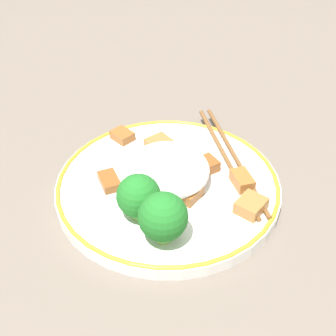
% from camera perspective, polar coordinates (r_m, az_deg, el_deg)
% --- Properties ---
extents(ground_plane, '(3.00, 3.00, 0.00)m').
position_cam_1_polar(ground_plane, '(0.53, 0.00, -2.85)').
color(ground_plane, '#665B51').
extents(plate, '(0.25, 0.25, 0.02)m').
position_cam_1_polar(plate, '(0.52, 0.00, -2.14)').
color(plate, white).
rests_on(plate, ground_plane).
extents(rice_mound, '(0.09, 0.09, 0.04)m').
position_cam_1_polar(rice_mound, '(0.51, -0.00, -0.02)').
color(rice_mound, white).
rests_on(rice_mound, plate).
extents(broccoli_back_left, '(0.04, 0.04, 0.05)m').
position_cam_1_polar(broccoli_back_left, '(0.46, -3.61, -3.47)').
color(broccoli_back_left, '#7FB756').
rests_on(broccoli_back_left, plate).
extents(broccoli_back_center, '(0.05, 0.05, 0.05)m').
position_cam_1_polar(broccoli_back_center, '(0.43, -0.61, -6.01)').
color(broccoli_back_center, '#7FB756').
rests_on(broccoli_back_center, plate).
extents(meat_near_front, '(0.03, 0.03, 0.01)m').
position_cam_1_polar(meat_near_front, '(0.52, 9.01, -1.48)').
color(meat_near_front, '#995B28').
rests_on(meat_near_front, plate).
extents(meat_near_left, '(0.03, 0.03, 0.01)m').
position_cam_1_polar(meat_near_left, '(0.49, 10.07, -4.54)').
color(meat_near_left, '#9E6633').
rests_on(meat_near_left, plate).
extents(meat_near_right, '(0.04, 0.03, 0.01)m').
position_cam_1_polar(meat_near_right, '(0.56, -0.80, 2.84)').
color(meat_near_right, '#9E6633').
rests_on(meat_near_right, plate).
extents(meat_near_back, '(0.03, 0.03, 0.01)m').
position_cam_1_polar(meat_near_back, '(0.50, 2.57, -2.76)').
color(meat_near_back, brown).
rests_on(meat_near_back, plate).
extents(meat_on_rice_edge, '(0.03, 0.03, 0.01)m').
position_cam_1_polar(meat_on_rice_edge, '(0.53, 4.52, 0.31)').
color(meat_on_rice_edge, brown).
rests_on(meat_on_rice_edge, plate).
extents(meat_mid_left, '(0.04, 0.03, 0.01)m').
position_cam_1_polar(meat_mid_left, '(0.51, -7.17, -1.58)').
color(meat_mid_left, brown).
rests_on(meat_mid_left, plate).
extents(meat_mid_right, '(0.03, 0.02, 0.01)m').
position_cam_1_polar(meat_mid_right, '(0.58, -5.58, 3.95)').
color(meat_mid_right, brown).
rests_on(meat_mid_right, plate).
extents(chopsticks, '(0.19, 0.11, 0.01)m').
position_cam_1_polar(chopsticks, '(0.55, 7.63, 1.27)').
color(chopsticks, brown).
rests_on(chopsticks, plate).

